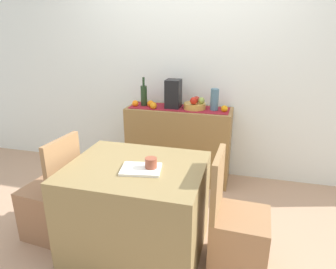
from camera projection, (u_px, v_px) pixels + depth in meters
ground_plane at (161, 223)px, 2.80m from camera, size 6.40×6.40×0.02m
room_wall_rear at (189, 61)px, 3.43m from camera, size 6.40×0.06×2.70m
sideboard_console at (179, 144)px, 3.51m from camera, size 1.18×0.42×0.86m
table_runner at (179, 108)px, 3.37m from camera, size 1.11×0.32×0.01m
fruit_bowl at (195, 106)px, 3.31m from camera, size 0.24×0.24×0.06m
apple_center at (197, 99)px, 3.33m from camera, size 0.07×0.07×0.07m
apple_upper at (194, 101)px, 3.23m from camera, size 0.08×0.08×0.08m
apple_left at (201, 101)px, 3.26m from camera, size 0.07×0.07×0.07m
wine_bottle at (144, 95)px, 3.43m from camera, size 0.07×0.07×0.33m
coffee_maker at (173, 94)px, 3.33m from camera, size 0.16×0.18×0.32m
ceramic_vase at (215, 100)px, 3.23m from camera, size 0.09×0.09×0.24m
orange_loose_mid at (135, 103)px, 3.43m from camera, size 0.07×0.07×0.07m
orange_loose_far at (151, 104)px, 3.41m from camera, size 0.08×0.08×0.08m
orange_loose_end at (153, 106)px, 3.31m from camera, size 0.08×0.08×0.08m
orange_loose_near_bowl at (224, 109)px, 3.20m from camera, size 0.07×0.07×0.07m
dining_table at (137, 209)px, 2.34m from camera, size 1.01×0.83×0.74m
open_book at (141, 169)px, 2.15m from camera, size 0.31×0.26×0.02m
coffee_cup at (151, 164)px, 2.14m from camera, size 0.09×0.09×0.09m
chair_near_window at (53, 206)px, 2.56m from camera, size 0.44×0.44×0.90m
chair_by_corner at (237, 236)px, 2.19m from camera, size 0.41×0.41×0.90m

